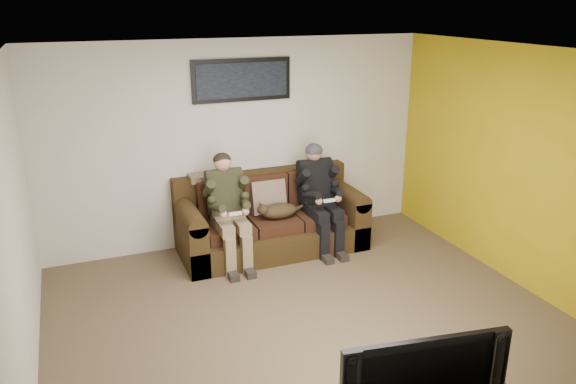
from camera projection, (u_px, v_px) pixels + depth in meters
name	position (u px, v px, depth m)	size (l,w,h in m)	color
floor	(310.00, 322.00, 5.57)	(5.00, 5.00, 0.00)	brown
ceiling	(314.00, 54.00, 4.73)	(5.00, 5.00, 0.00)	silver
wall_back	(240.00, 143.00, 7.13)	(5.00, 5.00, 0.00)	beige
wall_front	(475.00, 323.00, 3.18)	(5.00, 5.00, 0.00)	beige
wall_left	(13.00, 240.00, 4.27)	(4.50, 4.50, 0.00)	beige
wall_right	(524.00, 170.00, 6.03)	(4.50, 4.50, 0.00)	beige
accent_wall_right	(523.00, 170.00, 6.03)	(4.50, 4.50, 0.00)	#B99C12
sofa	(270.00, 221.00, 7.15)	(2.31, 1.00, 0.94)	#34240F
throw_pillow	(268.00, 197.00, 7.09)	(0.44, 0.13, 0.42)	#816654
throw_blanket	(208.00, 177.00, 6.97)	(0.47, 0.23, 0.08)	gray
person_left	(228.00, 203.00, 6.65)	(0.51, 0.87, 1.32)	#8A7556
person_right	(319.00, 191.00, 7.06)	(0.51, 0.86, 1.33)	black
cat	(278.00, 211.00, 6.93)	(0.66, 0.26, 0.24)	#49361D
framed_poster	(242.00, 80.00, 6.85)	(1.25, 0.05, 0.52)	black
television	(417.00, 372.00, 3.56)	(1.09, 0.14, 0.63)	black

